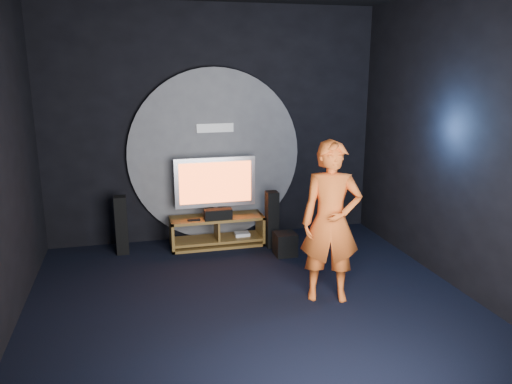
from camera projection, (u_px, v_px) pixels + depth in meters
floor at (254, 307)px, 5.57m from camera, size 5.00×5.00×0.00m
back_wall at (214, 125)px, 7.48m from camera, size 5.00×0.04×3.50m
front_wall at (362, 225)px, 2.79m from camera, size 5.00×0.04×3.50m
right_wall at (465, 143)px, 5.73m from camera, size 0.04×5.00×3.50m
wall_disc_panel at (215, 155)px, 7.54m from camera, size 2.60×0.11×2.60m
media_console at (218, 233)px, 7.43m from camera, size 1.37×0.45×0.45m
tv at (215, 184)px, 7.31m from camera, size 1.19×0.22×0.88m
center_speaker at (218, 214)px, 7.23m from camera, size 0.40×0.15×0.15m
remote at (194, 220)px, 7.17m from camera, size 0.18×0.05×0.02m
tower_speaker_left at (121, 225)px, 7.07m from camera, size 0.17×0.19×0.84m
tower_speaker_right at (272, 219)px, 7.33m from camera, size 0.17×0.19×0.84m
subwoofer at (285, 244)px, 7.06m from camera, size 0.30×0.30×0.33m
player at (331, 222)px, 5.57m from camera, size 0.77×0.62×1.84m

